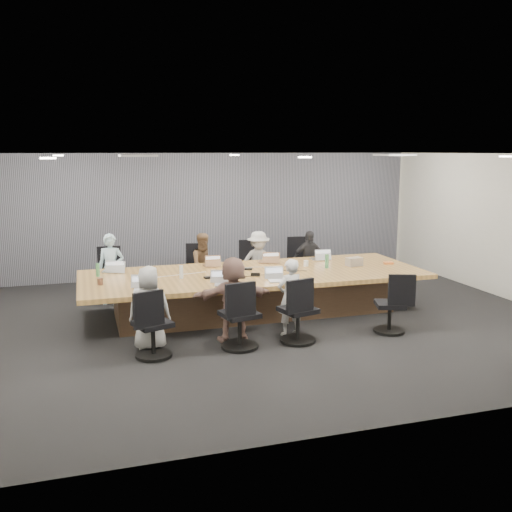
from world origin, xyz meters
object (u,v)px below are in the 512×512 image
object	(u,v)px
person_1	(205,265)
laptop_1	(211,265)
snack_packet	(388,263)
mug_brown	(100,281)
chair_0	(111,279)
person_6	(290,297)
chair_1	(201,274)
bottle_clear	(181,272)
chair_5	(240,320)
bottle_green_left	(98,270)
chair_6	(298,315)
chair_4	(153,329)
person_0	(111,269)
laptop_2	(267,262)
laptop_3	(319,259)
conference_table	(254,291)
chair_3	(302,266)
laptop_4	(145,290)
person_5	(233,299)
laptop_5	(224,285)
bottle_green_right	(327,261)
laptop_0	(113,271)
canvas_bag	(354,262)
chair_2	(253,270)
chair_7	(390,309)
stapler	(255,275)
person_3	(308,260)
laptop_6	(278,281)
person_2	(258,262)

from	to	relation	value
person_1	laptop_1	bearing A→B (deg)	-99.45
snack_packet	mug_brown	bearing A→B (deg)	-178.27
chair_0	person_6	bearing A→B (deg)	131.17
chair_1	bottle_clear	world-z (taller)	bottle_clear
chair_5	bottle_green_left	size ratio (longest dim) A/B	3.75
chair_6	mug_brown	xyz separation A→B (m)	(-2.81, 1.51, 0.38)
bottle_green_left	chair_4	bearing A→B (deg)	-73.19
chair_1	person_0	distance (m)	1.84
laptop_2	laptop_3	world-z (taller)	same
conference_table	chair_3	distance (m)	2.32
chair_3	laptop_4	bearing A→B (deg)	40.77
person_0	snack_packet	distance (m)	5.23
chair_6	person_6	distance (m)	0.40
laptop_3	bottle_clear	distance (m)	3.04
person_5	laptop_5	xyz separation A→B (m)	(0.00, 0.55, 0.10)
bottle_green_right	snack_packet	size ratio (longest dim) A/B	1.47
laptop_0	laptop_4	bearing A→B (deg)	118.29
laptop_0	laptop_1	world-z (taller)	same
bottle_green_left	canvas_bag	world-z (taller)	bottle_green_left
laptop_5	person_6	world-z (taller)	person_6
laptop_2	bottle_clear	size ratio (longest dim) A/B	1.49
chair_2	chair_5	distance (m)	3.62
laptop_4	chair_5	bearing A→B (deg)	-27.38
chair_3	chair_6	size ratio (longest dim) A/B	1.02
person_1	chair_2	bearing A→B (deg)	8.14
chair_7	person_1	xyz separation A→B (m)	(-2.33, 3.05, 0.25)
canvas_bag	stapler	bearing A→B (deg)	-171.18
chair_3	bottle_green_left	bearing A→B (deg)	22.23
conference_table	chair_4	size ratio (longest dim) A/B	7.45
person_3	laptop_5	distance (m)	3.17
chair_5	stapler	world-z (taller)	chair_5
person_3	laptop_3	distance (m)	0.57
person_5	person_6	size ratio (longest dim) A/B	1.07
laptop_6	snack_packet	bearing A→B (deg)	25.97
laptop_6	person_6	bearing A→B (deg)	-81.32
bottle_clear	laptop_6	bearing A→B (deg)	-25.03
laptop_4	canvas_bag	world-z (taller)	canvas_bag
person_2	laptop_5	distance (m)	2.48
chair_0	stapler	distance (m)	3.09
person_2	bottle_green_left	distance (m)	3.28
chair_2	laptop_3	distance (m)	1.45
person_5	chair_5	bearing A→B (deg)	92.64
conference_table	laptop_3	world-z (taller)	laptop_3
bottle_clear	chair_4	bearing A→B (deg)	-113.19
laptop_1	snack_packet	bearing A→B (deg)	168.86
chair_7	laptop_3	distance (m)	2.53
person_3	person_5	distance (m)	3.57
stapler	chair_3	bearing A→B (deg)	71.38
laptop_1	person_5	xyz separation A→B (m)	(-0.14, -2.15, -0.10)
chair_2	canvas_bag	size ratio (longest dim) A/B	2.85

